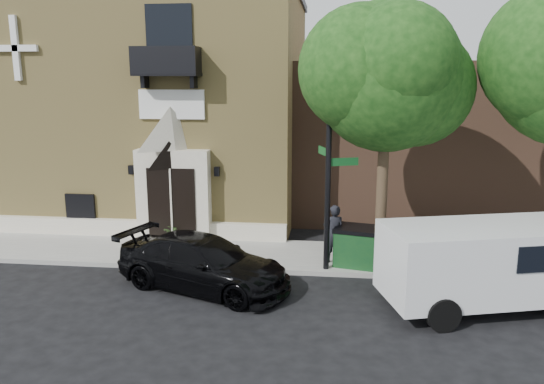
# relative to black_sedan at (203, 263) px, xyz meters

# --- Properties ---
(ground) EXTENTS (120.00, 120.00, 0.00)m
(ground) POSITION_rel_black_sedan_xyz_m (-1.03, 1.25, -0.74)
(ground) COLOR black
(ground) RESTS_ON ground
(sidewalk) EXTENTS (42.00, 3.00, 0.15)m
(sidewalk) POSITION_rel_black_sedan_xyz_m (-0.03, 2.75, -0.66)
(sidewalk) COLOR gray
(sidewalk) RESTS_ON ground
(church) EXTENTS (12.20, 11.01, 9.30)m
(church) POSITION_rel_black_sedan_xyz_m (-4.01, 9.20, 3.90)
(church) COLOR tan
(church) RESTS_ON ground
(neighbour_building) EXTENTS (18.00, 8.00, 6.40)m
(neighbour_building) POSITION_rel_black_sedan_xyz_m (10.97, 10.25, 2.46)
(neighbour_building) COLOR brown
(neighbour_building) RESTS_ON ground
(street_tree_left) EXTENTS (4.97, 4.38, 7.77)m
(street_tree_left) POSITION_rel_black_sedan_xyz_m (5.00, 1.60, 5.13)
(street_tree_left) COLOR #38281C
(street_tree_left) RESTS_ON sidewalk
(black_sedan) EXTENTS (5.48, 3.68, 1.47)m
(black_sedan) POSITION_rel_black_sedan_xyz_m (0.00, 0.00, 0.00)
(black_sedan) COLOR black
(black_sedan) RESTS_ON ground
(cargo_van) EXTENTS (5.75, 3.50, 2.20)m
(cargo_van) POSITION_rel_black_sedan_xyz_m (7.74, -0.42, 0.49)
(cargo_van) COLOR silver
(cargo_van) RESTS_ON ground
(street_sign) EXTENTS (1.19, 0.96, 6.28)m
(street_sign) POSITION_rel_black_sedan_xyz_m (3.41, 1.57, 2.57)
(street_sign) COLOR black
(street_sign) RESTS_ON sidewalk
(fire_hydrant) EXTENTS (0.49, 0.39, 0.86)m
(fire_hydrant) POSITION_rel_black_sedan_xyz_m (5.97, 1.81, -0.17)
(fire_hydrant) COLOR #AA2203
(fire_hydrant) RESTS_ON sidewalk
(dumpster) EXTENTS (2.02, 1.42, 1.20)m
(dumpster) POSITION_rel_black_sedan_xyz_m (4.57, 1.93, 0.02)
(dumpster) COLOR #103A1B
(dumpster) RESTS_ON sidewalk
(planter) EXTENTS (0.75, 0.70, 0.68)m
(planter) POSITION_rel_black_sedan_xyz_m (-1.91, 3.41, -0.25)
(planter) COLOR #3F602B
(planter) RESTS_ON sidewalk
(pedestrian_near) EXTENTS (0.75, 0.58, 1.83)m
(pedestrian_near) POSITION_rel_black_sedan_xyz_m (3.61, 2.16, 0.33)
(pedestrian_near) COLOR black
(pedestrian_near) RESTS_ON sidewalk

